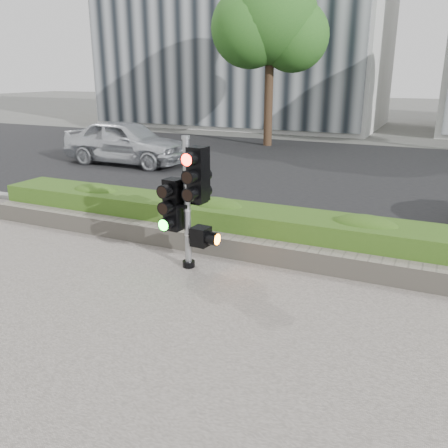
# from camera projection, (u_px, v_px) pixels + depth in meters

# --- Properties ---
(ground) EXTENTS (120.00, 120.00, 0.00)m
(ground) POSITION_uv_depth(u_px,v_px,m) (214.00, 312.00, 6.31)
(ground) COLOR #51514C
(ground) RESTS_ON ground
(sidewalk) EXTENTS (16.00, 11.00, 0.03)m
(sidewalk) POSITION_uv_depth(u_px,v_px,m) (89.00, 436.00, 4.14)
(sidewalk) COLOR #9E9389
(sidewalk) RESTS_ON ground
(road) EXTENTS (60.00, 13.00, 0.02)m
(road) POSITION_uv_depth(u_px,v_px,m) (353.00, 173.00, 14.94)
(road) COLOR black
(road) RESTS_ON ground
(curb) EXTENTS (60.00, 0.25, 0.12)m
(curb) POSITION_uv_depth(u_px,v_px,m) (287.00, 237.00, 9.01)
(curb) COLOR gray
(curb) RESTS_ON ground
(stone_wall) EXTENTS (12.00, 0.32, 0.34)m
(stone_wall) POSITION_uv_depth(u_px,v_px,m) (264.00, 252.00, 7.89)
(stone_wall) COLOR gray
(stone_wall) RESTS_ON sidewalk
(hedge) EXTENTS (12.00, 1.00, 0.68)m
(hedge) POSITION_uv_depth(u_px,v_px,m) (277.00, 231.00, 8.40)
(hedge) COLOR #60952D
(hedge) RESTS_ON sidewalk
(tree_left) EXTENTS (4.61, 4.03, 7.34)m
(tree_left) POSITION_uv_depth(u_px,v_px,m) (271.00, 21.00, 19.15)
(tree_left) COLOR black
(tree_left) RESTS_ON ground
(traffic_signal) EXTENTS (0.74, 0.56, 2.11)m
(traffic_signal) POSITION_uv_depth(u_px,v_px,m) (190.00, 197.00, 7.36)
(traffic_signal) COLOR black
(traffic_signal) RESTS_ON sidewalk
(car_silver) EXTENTS (4.46, 1.81, 1.52)m
(car_silver) POSITION_uv_depth(u_px,v_px,m) (126.00, 142.00, 16.23)
(car_silver) COLOR silver
(car_silver) RESTS_ON road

